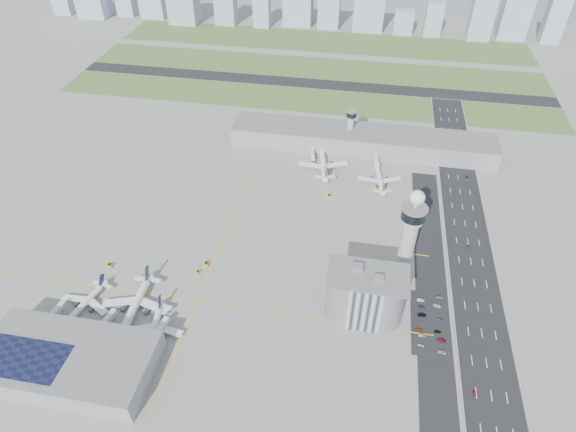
% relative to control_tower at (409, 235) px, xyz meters
% --- Properties ---
extents(ground, '(1000.00, 1000.00, 0.00)m').
position_rel_control_tower_xyz_m(ground, '(-72.00, -8.00, -35.04)').
color(ground, gray).
extents(grass_strip_0, '(480.00, 50.00, 0.08)m').
position_rel_control_tower_xyz_m(grass_strip_0, '(-92.00, 217.00, -35.00)').
color(grass_strip_0, '#4A6630').
rests_on(grass_strip_0, ground).
extents(grass_strip_1, '(480.00, 60.00, 0.08)m').
position_rel_control_tower_xyz_m(grass_strip_1, '(-92.00, 292.00, -35.00)').
color(grass_strip_1, '#4D6932').
rests_on(grass_strip_1, ground).
extents(grass_strip_2, '(480.00, 70.00, 0.08)m').
position_rel_control_tower_xyz_m(grass_strip_2, '(-92.00, 372.00, -35.00)').
color(grass_strip_2, '#43592A').
rests_on(grass_strip_2, ground).
extents(runway, '(480.00, 22.00, 0.10)m').
position_rel_control_tower_xyz_m(runway, '(-92.00, 254.00, -34.98)').
color(runway, black).
rests_on(runway, ground).
extents(highway, '(28.00, 500.00, 0.10)m').
position_rel_control_tower_xyz_m(highway, '(43.00, -8.00, -34.99)').
color(highway, black).
rests_on(highway, ground).
extents(barrier_left, '(0.60, 500.00, 1.20)m').
position_rel_control_tower_xyz_m(barrier_left, '(29.00, -8.00, -34.44)').
color(barrier_left, '#9E9E99').
rests_on(barrier_left, ground).
extents(barrier_right, '(0.60, 500.00, 1.20)m').
position_rel_control_tower_xyz_m(barrier_right, '(57.00, -8.00, -34.44)').
color(barrier_right, '#9E9E99').
rests_on(barrier_right, ground).
extents(landside_road, '(18.00, 260.00, 0.08)m').
position_rel_control_tower_xyz_m(landside_road, '(18.00, -18.00, -35.00)').
color(landside_road, black).
rests_on(landside_road, ground).
extents(parking_lot, '(20.00, 44.00, 0.10)m').
position_rel_control_tower_xyz_m(parking_lot, '(16.00, -30.00, -34.99)').
color(parking_lot, black).
rests_on(parking_lot, ground).
extents(taxiway_line_h_0, '(260.00, 0.60, 0.01)m').
position_rel_control_tower_xyz_m(taxiway_line_h_0, '(-112.00, -38.00, -35.04)').
color(taxiway_line_h_0, yellow).
rests_on(taxiway_line_h_0, ground).
extents(taxiway_line_h_1, '(260.00, 0.60, 0.01)m').
position_rel_control_tower_xyz_m(taxiway_line_h_1, '(-112.00, 22.00, -35.04)').
color(taxiway_line_h_1, yellow).
rests_on(taxiway_line_h_1, ground).
extents(taxiway_line_h_2, '(260.00, 0.60, 0.01)m').
position_rel_control_tower_xyz_m(taxiway_line_h_2, '(-112.00, 82.00, -35.04)').
color(taxiway_line_h_2, yellow).
rests_on(taxiway_line_h_2, ground).
extents(taxiway_line_v, '(0.60, 260.00, 0.01)m').
position_rel_control_tower_xyz_m(taxiway_line_v, '(-112.00, 22.00, -35.04)').
color(taxiway_line_v, yellow).
rests_on(taxiway_line_v, ground).
extents(control_tower, '(14.00, 14.00, 64.50)m').
position_rel_control_tower_xyz_m(control_tower, '(0.00, 0.00, 0.00)').
color(control_tower, '#ADAAA5').
rests_on(control_tower, ground).
extents(secondary_tower, '(8.60, 8.60, 31.90)m').
position_rel_control_tower_xyz_m(secondary_tower, '(-42.00, 142.00, -16.24)').
color(secondary_tower, '#ADAAA5').
rests_on(secondary_tower, ground).
extents(admin_building, '(42.00, 24.00, 33.50)m').
position_rel_control_tower_xyz_m(admin_building, '(-20.01, -30.00, -19.74)').
color(admin_building, '#B2B2B7').
rests_on(admin_building, ground).
extents(terminal_pier, '(210.00, 32.00, 15.80)m').
position_rel_control_tower_xyz_m(terminal_pier, '(-32.00, 140.00, -27.14)').
color(terminal_pier, gray).
rests_on(terminal_pier, ground).
extents(near_terminal, '(84.00, 42.00, 13.00)m').
position_rel_control_tower_xyz_m(near_terminal, '(-160.07, -90.02, -28.62)').
color(near_terminal, gray).
rests_on(near_terminal, ground).
extents(airplane_near_a, '(37.75, 41.81, 10.06)m').
position_rel_control_tower_xyz_m(airplane_near_a, '(-172.04, -53.18, -30.01)').
color(airplane_near_a, white).
rests_on(airplane_near_a, ground).
extents(airplane_near_b, '(40.19, 46.79, 12.75)m').
position_rel_control_tower_xyz_m(airplane_near_b, '(-143.47, -49.92, -28.67)').
color(airplane_near_b, white).
rests_on(airplane_near_b, ground).
extents(airplane_near_c, '(36.46, 41.39, 10.57)m').
position_rel_control_tower_xyz_m(airplane_near_c, '(-127.59, -63.83, -29.76)').
color(airplane_near_c, white).
rests_on(airplane_near_c, ground).
extents(airplane_far_a, '(46.83, 52.30, 12.83)m').
position_rel_control_tower_xyz_m(airplane_far_a, '(-59.02, 108.03, -28.62)').
color(airplane_far_a, white).
rests_on(airplane_far_a, ground).
extents(airplane_far_b, '(39.06, 43.88, 10.91)m').
position_rel_control_tower_xyz_m(airplane_far_b, '(-15.50, 96.36, -29.58)').
color(airplane_far_b, white).
rests_on(airplane_far_b, ground).
extents(jet_bridge_near_0, '(5.39, 14.31, 5.70)m').
position_rel_control_tower_xyz_m(jet_bridge_near_0, '(-185.00, -69.00, -32.19)').
color(jet_bridge_near_0, silver).
rests_on(jet_bridge_near_0, ground).
extents(jet_bridge_near_1, '(5.39, 14.31, 5.70)m').
position_rel_control_tower_xyz_m(jet_bridge_near_1, '(-155.00, -69.00, -32.19)').
color(jet_bridge_near_1, silver).
rests_on(jet_bridge_near_1, ground).
extents(jet_bridge_near_2, '(5.39, 14.31, 5.70)m').
position_rel_control_tower_xyz_m(jet_bridge_near_2, '(-125.00, -69.00, -32.19)').
color(jet_bridge_near_2, silver).
rests_on(jet_bridge_near_2, ground).
extents(jet_bridge_far_0, '(5.39, 14.31, 5.70)m').
position_rel_control_tower_xyz_m(jet_bridge_far_0, '(-70.00, 124.00, -32.19)').
color(jet_bridge_far_0, silver).
rests_on(jet_bridge_far_0, ground).
extents(jet_bridge_far_1, '(5.39, 14.31, 5.70)m').
position_rel_control_tower_xyz_m(jet_bridge_far_1, '(-20.00, 124.00, -32.19)').
color(jet_bridge_far_1, silver).
rests_on(jet_bridge_far_1, ground).
extents(tug_0, '(3.77, 2.74, 2.09)m').
position_rel_control_tower_xyz_m(tug_0, '(-172.97, -21.43, -34.00)').
color(tug_0, '#D39605').
rests_on(tug_0, ground).
extents(tug_1, '(3.33, 2.56, 1.75)m').
position_rel_control_tower_xyz_m(tug_1, '(-141.16, -45.51, -34.16)').
color(tug_1, orange).
rests_on(tug_1, ground).
extents(tug_2, '(2.76, 3.40, 1.72)m').
position_rel_control_tower_xyz_m(tug_2, '(-118.60, -17.15, -34.18)').
color(tug_2, '#E7AC0C').
rests_on(tug_2, ground).
extents(tug_3, '(2.66, 3.75, 2.13)m').
position_rel_control_tower_xyz_m(tug_3, '(-115.75, -9.85, -33.98)').
color(tug_3, orange).
rests_on(tug_3, ground).
extents(tug_4, '(4.40, 4.33, 2.13)m').
position_rel_control_tower_xyz_m(tug_4, '(-49.90, 70.55, -33.98)').
color(tug_4, yellow).
rests_on(tug_4, ground).
extents(tug_5, '(3.91, 4.34, 2.09)m').
position_rel_control_tower_xyz_m(tug_5, '(-16.53, 87.14, -34.00)').
color(tug_5, '#D69907').
rests_on(tug_5, ground).
extents(car_lot_0, '(3.43, 1.84, 1.11)m').
position_rel_control_tower_xyz_m(car_lot_0, '(10.92, -45.75, -34.49)').
color(car_lot_0, silver).
rests_on(car_lot_0, ground).
extents(car_lot_1, '(3.65, 1.67, 1.16)m').
position_rel_control_tower_xyz_m(car_lot_1, '(11.65, -39.52, -34.46)').
color(car_lot_1, gray).
rests_on(car_lot_1, ground).
extents(car_lot_2, '(4.22, 2.04, 1.16)m').
position_rel_control_tower_xyz_m(car_lot_2, '(10.34, -36.42, -34.46)').
color(car_lot_2, '#93401F').
rests_on(car_lot_2, ground).
extents(car_lot_3, '(4.65, 2.34, 1.29)m').
position_rel_control_tower_xyz_m(car_lot_3, '(12.11, -25.74, -34.39)').
color(car_lot_3, black).
rests_on(car_lot_3, ground).
extents(car_lot_4, '(3.46, 1.81, 1.12)m').
position_rel_control_tower_xyz_m(car_lot_4, '(12.05, -19.99, -34.48)').
color(car_lot_4, navy).
rests_on(car_lot_4, ground).
extents(car_lot_5, '(4.08, 1.74, 1.31)m').
position_rel_control_tower_xyz_m(car_lot_5, '(11.71, -15.21, -34.39)').
color(car_lot_5, silver).
rests_on(car_lot_5, ground).
extents(car_lot_6, '(4.60, 2.63, 1.21)m').
position_rel_control_tower_xyz_m(car_lot_6, '(21.35, -48.17, -34.44)').
color(car_lot_6, '#ACACAC').
rests_on(car_lot_6, ground).
extents(car_lot_7, '(4.52, 2.06, 1.28)m').
position_rel_control_tower_xyz_m(car_lot_7, '(21.66, -40.78, -34.40)').
color(car_lot_7, maroon).
rests_on(car_lot_7, ground).
extents(car_lot_8, '(3.52, 1.56, 1.18)m').
position_rel_control_tower_xyz_m(car_lot_8, '(19.89, -35.52, -34.45)').
color(car_lot_8, black).
rests_on(car_lot_8, ground).
extents(car_lot_9, '(3.49, 1.56, 1.11)m').
position_rel_control_tower_xyz_m(car_lot_9, '(21.64, -27.44, -34.48)').
color(car_lot_9, navy).
rests_on(car_lot_9, ground).
extents(car_lot_10, '(4.20, 2.36, 1.11)m').
position_rel_control_tower_xyz_m(car_lot_10, '(20.63, -17.78, -34.49)').
color(car_lot_10, silver).
rests_on(car_lot_10, ground).
extents(car_lot_11, '(4.35, 2.09, 1.22)m').
position_rel_control_tower_xyz_m(car_lot_11, '(22.12, -11.25, -34.43)').
color(car_lot_11, slate).
rests_on(car_lot_11, ground).
extents(car_hw_0, '(1.44, 3.54, 1.20)m').
position_rel_control_tower_xyz_m(car_hw_0, '(35.10, -68.83, -34.44)').
color(car_hw_0, '#9B1B3D').
rests_on(car_hw_0, ground).
extents(car_hw_1, '(1.77, 3.95, 1.26)m').
position_rel_control_tower_xyz_m(car_hw_1, '(43.06, 33.87, -34.41)').
color(car_hw_1, black).
rests_on(car_hw_1, ground).
extents(car_hw_2, '(2.28, 4.24, 1.13)m').
position_rel_control_tower_xyz_m(car_hw_2, '(49.68, 112.55, -34.48)').
color(car_hw_2, navy).
rests_on(car_hw_2, ground).
extents(car_hw_4, '(1.97, 4.01, 1.31)m').
position_rel_control_tower_xyz_m(car_hw_4, '(36.39, 174.21, -34.38)').
color(car_hw_4, slate).
rests_on(car_hw_4, ground).
extents(skyline_bldg_0, '(24.05, 19.24, 26.50)m').
position_rel_control_tower_xyz_m(skyline_bldg_0, '(-449.77, 413.70, -21.79)').
color(skyline_bldg_0, '#9EADC1').
rests_on(skyline_bldg_0, ground).
extents(skyline_bldg_2, '(22.81, 18.25, 26.79)m').
position_rel_control_tower_xyz_m(skyline_bldg_2, '(-363.25, 422.16, -21.65)').
color(skyline_bldg_2, '#9EADC1').
rests_on(skyline_bldg_2, ground).
extents(skyline_bldg_3, '(32.30, 25.84, 36.93)m').
position_rel_control_tower_xyz_m(skyline_bldg_3, '(-324.58, 423.35, -16.58)').
color(skyline_bldg_3, '#9EADC1').
rests_on(skyline_bldg_3, ground).
extents(skyline_bldg_6, '(20.04, 16.03, 45.20)m').
position_rel_control_tower_xyz_m(skyline_bldg_6, '(-174.68, 409.90, -12.44)').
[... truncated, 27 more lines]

